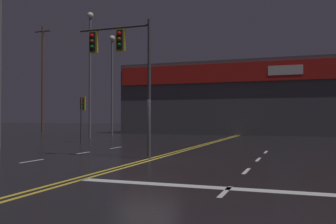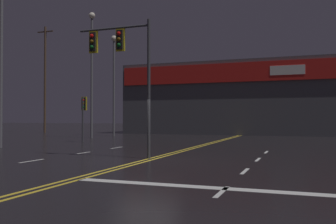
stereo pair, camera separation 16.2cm
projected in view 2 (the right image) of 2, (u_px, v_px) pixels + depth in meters
The scene contains 9 objects.
ground_plane at pixel (147, 160), 15.15m from camera, with size 200.00×200.00×0.00m, color black.
road_markings at pixel (155, 163), 14.11m from camera, with size 12.53×60.00×0.01m.
traffic_signal_median at pixel (120, 55), 16.30m from camera, with size 3.44×0.36×5.92m.
traffic_signal_corner_northwest at pixel (84, 109), 27.03m from camera, with size 0.42×0.36×3.27m.
streetlight_near_left at pixel (114, 72), 35.86m from camera, with size 0.56×0.56×9.67m.
streetlight_near_right at pixel (92, 59), 32.72m from camera, with size 0.56×0.56×11.01m.
streetlight_median_approach at pixel (1, 25), 21.76m from camera, with size 0.56×0.56×11.47m.
building_backdrop at pixel (247, 99), 41.84m from camera, with size 25.92×10.23×7.63m.
utility_pole_row at pixel (209, 75), 37.75m from camera, with size 46.26×0.26×12.69m.
Camera 2 is at (6.02, -13.96, 1.70)m, focal length 40.00 mm.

